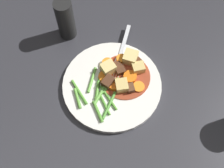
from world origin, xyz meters
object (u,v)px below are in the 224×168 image
potato_chunk_2 (122,86)px  meat_chunk_3 (120,71)px  carrot_slice_4 (139,87)px  meat_chunk_1 (108,82)px  dinner_plate (112,85)px  carrot_slice_2 (104,77)px  meat_chunk_4 (138,63)px  potato_chunk_3 (108,68)px  potato_chunk_0 (138,68)px  carrot_slice_3 (113,86)px  carrot_slice_5 (108,63)px  fork (121,53)px  carrot_slice_0 (130,77)px  pepper_mill (65,20)px  meat_chunk_2 (131,88)px  potato_chunk_1 (130,58)px  meat_chunk_0 (116,67)px  carrot_slice_1 (121,59)px

potato_chunk_2 → meat_chunk_3: bearing=46.0°
carrot_slice_4 → meat_chunk_1: bearing=125.3°
dinner_plate → carrot_slice_2: (-0.00, 0.03, 0.01)m
meat_chunk_1 → meat_chunk_4: meat_chunk_1 is taller
carrot_slice_4 → potato_chunk_3: bearing=101.1°
meat_chunk_4 → potato_chunk_3: bearing=147.7°
potato_chunk_0 → meat_chunk_1: bearing=160.2°
dinner_plate → carrot_slice_3: bearing=-123.7°
carrot_slice_2 → potato_chunk_3: size_ratio=0.91×
potato_chunk_0 → meat_chunk_1: size_ratio=0.97×
potato_chunk_0 → meat_chunk_3: size_ratio=1.33×
carrot_slice_5 → fork: bearing=-2.5°
carrot_slice_0 → carrot_slice_4: carrot_slice_0 is taller
meat_chunk_1 → meat_chunk_4: bearing=-10.6°
potato_chunk_2 → dinner_plate: bearing=109.7°
meat_chunk_4 → pepper_mill: 0.22m
meat_chunk_4 → dinner_plate: bearing=173.3°
potato_chunk_0 → meat_chunk_2: (-0.06, -0.02, -0.00)m
carrot_slice_0 → carrot_slice_5: (-0.01, 0.07, -0.00)m
dinner_plate → potato_chunk_1: bearing=8.6°
meat_chunk_0 → fork: 0.05m
potato_chunk_2 → potato_chunk_0: bearing=2.3°
carrot_slice_1 → potato_chunk_0: potato_chunk_0 is taller
carrot_slice_0 → carrot_slice_5: 0.07m
carrot_slice_0 → meat_chunk_0: meat_chunk_0 is taller
potato_chunk_1 → pepper_mill: size_ratio=0.29×
carrot_slice_5 → potato_chunk_3: (-0.01, -0.01, 0.01)m
dinner_plate → carrot_slice_3: size_ratio=8.06×
carrot_slice_4 → potato_chunk_0: 0.05m
pepper_mill → carrot_slice_0: bearing=-88.7°
carrot_slice_1 → carrot_slice_3: bearing=-152.8°
carrot_slice_2 → carrot_slice_3: bearing=-96.7°
carrot_slice_5 → meat_chunk_0: meat_chunk_0 is taller
carrot_slice_1 → meat_chunk_4: meat_chunk_4 is taller
potato_chunk_3 → meat_chunk_3: size_ratio=1.46×
potato_chunk_2 → carrot_slice_3: bearing=127.7°
potato_chunk_3 → meat_chunk_4: (0.07, -0.04, -0.01)m
carrot_slice_5 → potato_chunk_3: size_ratio=0.86×
dinner_plate → carrot_slice_2: 0.03m
carrot_slice_5 → carrot_slice_0: bearing=-82.2°
meat_chunk_2 → meat_chunk_0: bearing=73.2°
potato_chunk_2 → potato_chunk_3: (0.01, 0.06, 0.00)m
carrot_slice_0 → fork: (0.04, 0.07, -0.01)m
carrot_slice_2 → fork: carrot_slice_2 is taller
fork → dinner_plate: bearing=-152.1°
carrot_slice_1 → meat_chunk_4: 0.05m
fork → meat_chunk_4: bearing=-84.9°
carrot_slice_5 → potato_chunk_2: size_ratio=0.91×
fork → pepper_mill: pepper_mill is taller
carrot_slice_5 → meat_chunk_4: 0.08m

